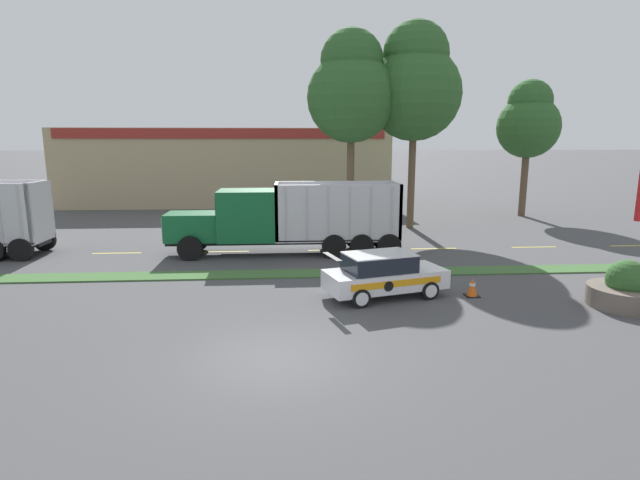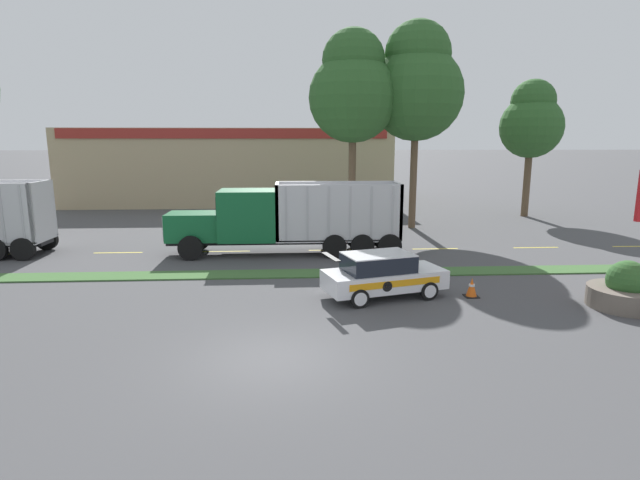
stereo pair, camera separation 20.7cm
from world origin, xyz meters
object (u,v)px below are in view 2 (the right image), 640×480
at_px(dump_truck_mid, 269,221).
at_px(traffic_cone, 472,288).
at_px(stone_planter, 626,291).
at_px(rally_car, 382,274).

distance_m(dump_truck_mid, traffic_cone, 10.69).
bearing_deg(stone_planter, dump_truck_mid, 144.43).
xyz_separation_m(dump_truck_mid, stone_planter, (12.36, -8.84, -1.09)).
height_order(dump_truck_mid, stone_planter, dump_truck_mid).
distance_m(dump_truck_mid, rally_car, 8.51).
distance_m(rally_car, stone_planter, 8.18).
distance_m(dump_truck_mid, stone_planter, 15.24).
bearing_deg(stone_planter, rally_car, 168.95).
bearing_deg(rally_car, dump_truck_mid, 120.82).
height_order(rally_car, traffic_cone, rally_car).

